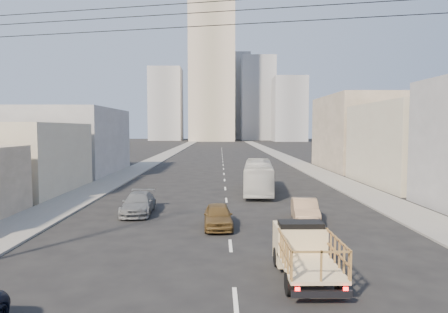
{
  "coord_description": "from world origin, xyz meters",
  "views": [
    {
      "loc": [
        -0.5,
        -10.51,
        5.52
      ],
      "look_at": [
        -0.2,
        18.41,
        3.5
      ],
      "focal_mm": 32.0,
      "sensor_mm": 36.0,
      "label": 1
    }
  ],
  "objects_px": {
    "city_bus": "(258,176)",
    "flatbed_pickup": "(305,248)",
    "sedan_grey": "(138,203)",
    "sedan_brown": "(218,216)",
    "sedan_tan": "(305,210)"
  },
  "relations": [
    {
      "from": "city_bus",
      "to": "flatbed_pickup",
      "type": "bearing_deg",
      "value": -85.4
    },
    {
      "from": "flatbed_pickup",
      "to": "sedan_grey",
      "type": "distance_m",
      "value": 14.08
    },
    {
      "from": "flatbed_pickup",
      "to": "sedan_brown",
      "type": "height_order",
      "value": "flatbed_pickup"
    },
    {
      "from": "city_bus",
      "to": "sedan_grey",
      "type": "height_order",
      "value": "city_bus"
    },
    {
      "from": "sedan_brown",
      "to": "city_bus",
      "type": "bearing_deg",
      "value": 72.22
    },
    {
      "from": "city_bus",
      "to": "sedan_tan",
      "type": "distance_m",
      "value": 11.14
    },
    {
      "from": "flatbed_pickup",
      "to": "city_bus",
      "type": "bearing_deg",
      "value": 89.44
    },
    {
      "from": "flatbed_pickup",
      "to": "sedan_tan",
      "type": "relative_size",
      "value": 1.08
    },
    {
      "from": "flatbed_pickup",
      "to": "city_bus",
      "type": "distance_m",
      "value": 19.92
    },
    {
      "from": "flatbed_pickup",
      "to": "sedan_brown",
      "type": "bearing_deg",
      "value": 113.35
    },
    {
      "from": "sedan_tan",
      "to": "sedan_grey",
      "type": "xyz_separation_m",
      "value": [
        -10.37,
        2.31,
        0.0
      ]
    },
    {
      "from": "sedan_tan",
      "to": "city_bus",
      "type": "bearing_deg",
      "value": 105.05
    },
    {
      "from": "sedan_tan",
      "to": "sedan_brown",
      "type": "bearing_deg",
      "value": -158.83
    },
    {
      "from": "sedan_brown",
      "to": "sedan_grey",
      "type": "bearing_deg",
      "value": 142.45
    },
    {
      "from": "sedan_brown",
      "to": "sedan_grey",
      "type": "xyz_separation_m",
      "value": [
        -5.2,
        3.69,
        0.01
      ]
    }
  ]
}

